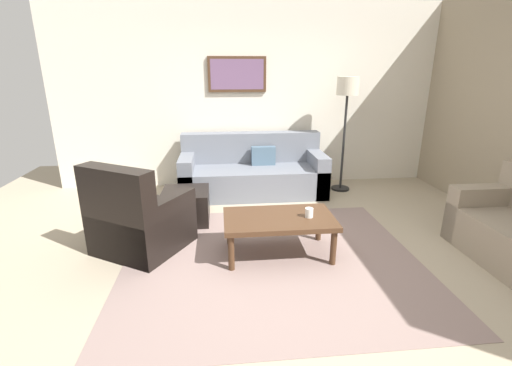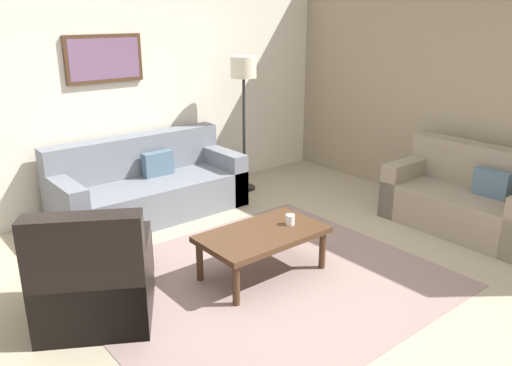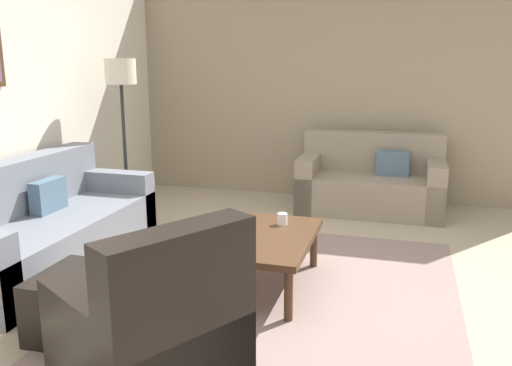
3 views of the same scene
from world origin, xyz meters
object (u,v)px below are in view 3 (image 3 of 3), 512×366
at_px(cup, 282,219).
at_px(lamp_standing, 121,88).
at_px(armchair_leather, 156,338).
at_px(ottoman, 85,304).
at_px(couch_main, 39,231).
at_px(couch_loveseat, 371,184).
at_px(coffee_table, 269,242).

xyz_separation_m(cup, lamp_standing, (1.01, 1.96, 0.95)).
xyz_separation_m(armchair_leather, ottoman, (0.43, 0.71, -0.11)).
bearing_deg(cup, couch_main, 100.70).
distance_m(cup, lamp_standing, 2.40).
bearing_deg(couch_loveseat, coffee_table, 166.15).
distance_m(couch_loveseat, ottoman, 3.73).
xyz_separation_m(coffee_table, cup, (0.30, -0.03, 0.10)).
bearing_deg(coffee_table, ottoman, 137.05).
bearing_deg(couch_main, ottoman, -131.56).
distance_m(couch_main, cup, 2.05).
height_order(couch_main, couch_loveseat, same).
distance_m(couch_main, coffee_table, 1.98).
xyz_separation_m(armchair_leather, cup, (1.73, -0.26, 0.15)).
bearing_deg(cup, armchair_leather, 171.43).
relative_size(couch_main, ottoman, 3.81).
height_order(armchair_leather, lamp_standing, lamp_standing).
bearing_deg(couch_loveseat, cup, 165.12).
xyz_separation_m(couch_main, ottoman, (-0.92, -1.04, -0.10)).
relative_size(armchair_leather, cup, 11.81).
distance_m(couch_loveseat, lamp_standing, 2.96).
distance_m(ottoman, cup, 1.64).
bearing_deg(lamp_standing, cup, -117.27).
height_order(coffee_table, lamp_standing, lamp_standing).
relative_size(couch_main, cup, 22.94).
height_order(couch_main, coffee_table, couch_main).
xyz_separation_m(couch_loveseat, armchair_leather, (-3.83, 0.82, 0.00)).
height_order(couch_main, ottoman, couch_main).
bearing_deg(coffee_table, couch_loveseat, -13.85).
distance_m(ottoman, coffee_table, 1.38).
xyz_separation_m(ottoman, lamp_standing, (2.31, 0.99, 1.21)).
bearing_deg(lamp_standing, couch_loveseat, -66.55).
bearing_deg(lamp_standing, armchair_leather, -148.20).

